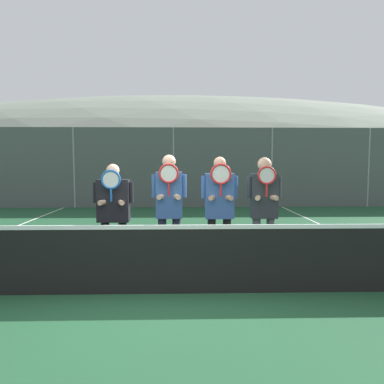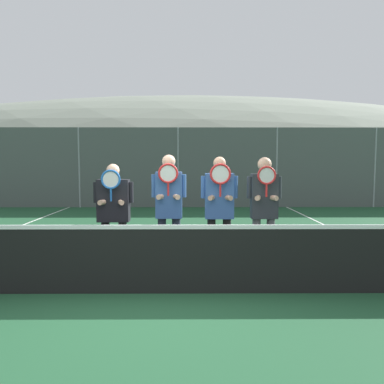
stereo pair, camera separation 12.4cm
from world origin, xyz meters
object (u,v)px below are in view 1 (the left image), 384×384
at_px(car_far_left, 35,181).
at_px(car_center, 260,181).
at_px(player_rightmost, 264,205).
at_px(car_right_of_center, 371,180).
at_px(player_leftmost, 113,209).
at_px(player_center_right, 220,206).
at_px(car_left_of_center, 148,180).
at_px(player_center_left, 169,205).

height_order(car_far_left, car_center, car_far_left).
bearing_deg(player_rightmost, car_right_of_center, 56.49).
relative_size(player_leftmost, player_center_right, 0.94).
distance_m(player_leftmost, car_left_of_center, 11.23).
bearing_deg(player_center_right, car_right_of_center, 54.14).
distance_m(player_leftmost, player_center_right, 1.66).
height_order(player_leftmost, player_center_left, player_center_left).
bearing_deg(player_center_right, car_center, 74.99).
bearing_deg(car_center, player_center_left, -108.64).
bearing_deg(car_left_of_center, car_right_of_center, 0.28).
bearing_deg(player_center_right, player_leftmost, 178.91).
xyz_separation_m(car_far_left, car_left_of_center, (4.99, 0.37, -0.00)).
xyz_separation_m(player_center_right, car_left_of_center, (-2.12, 11.26, -0.18)).
relative_size(player_center_left, car_center, 0.44).
xyz_separation_m(car_far_left, car_right_of_center, (15.28, 0.42, 0.02)).
height_order(player_center_right, car_right_of_center, player_center_right).
bearing_deg(player_leftmost, car_left_of_center, 92.35).
relative_size(player_rightmost, car_center, 0.43).
bearing_deg(player_leftmost, player_center_left, -4.78).
relative_size(car_left_of_center, car_center, 1.04).
height_order(car_left_of_center, car_center, car_left_of_center).
xyz_separation_m(player_leftmost, car_right_of_center, (9.83, 11.28, -0.11)).
distance_m(player_center_right, player_rightmost, 0.71).
xyz_separation_m(car_center, car_right_of_center, (5.19, 0.18, 0.05)).
xyz_separation_m(player_center_left, car_left_of_center, (-1.33, 11.30, -0.19)).
distance_m(car_left_of_center, car_right_of_center, 10.29).
height_order(player_center_left, car_right_of_center, player_center_left).
bearing_deg(player_rightmost, car_far_left, 125.75).
height_order(player_leftmost, player_rightmost, player_rightmost).
relative_size(car_center, car_right_of_center, 0.92).
bearing_deg(player_center_left, player_leftmost, 175.22).
bearing_deg(car_right_of_center, car_far_left, -178.43).
bearing_deg(player_center_left, player_center_right, 3.03).
distance_m(player_rightmost, car_left_of_center, 11.57).
relative_size(car_far_left, car_right_of_center, 0.87).
height_order(player_center_left, player_center_right, player_center_left).
bearing_deg(player_rightmost, player_leftmost, -179.98).
relative_size(player_leftmost, car_far_left, 0.43).
distance_m(car_left_of_center, car_center, 5.10).
distance_m(player_center_right, car_far_left, 13.00).
bearing_deg(car_left_of_center, player_center_right, -79.34).
height_order(player_rightmost, car_center, player_rightmost).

